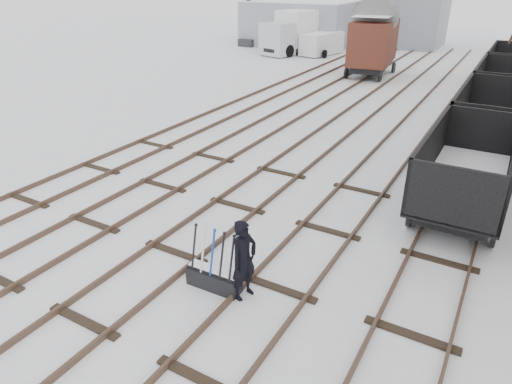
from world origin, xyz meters
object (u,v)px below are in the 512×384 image
freight_wagon_a (465,181)px  box_van_wagon (374,40)px  lorry (299,31)px  worker (244,260)px  panel_van (322,43)px  ground_frame (214,277)px  crane (250,24)px

freight_wagon_a → box_van_wagon: (-8.43, 18.15, 1.43)m
box_van_wagon → lorry: 11.02m
worker → lorry: size_ratio=0.23×
worker → panel_van: worker is taller
ground_frame → lorry: lorry is taller
box_van_wagon → panel_van: box_van_wagon is taller
freight_wagon_a → lorry: lorry is taller
box_van_wagon → lorry: size_ratio=0.68×
panel_van → crane: bearing=-178.8°
panel_van → crane: size_ratio=0.58×
lorry → crane: size_ratio=1.04×
box_van_wagon → freight_wagon_a: bearing=-71.9°
freight_wagon_a → ground_frame: bearing=-121.6°
worker → crane: (-19.43, 33.10, 1.12)m
lorry → freight_wagon_a: bearing=-41.1°
freight_wagon_a → lorry: bearing=124.6°
ground_frame → box_van_wagon: box_van_wagon is taller
ground_frame → crane: 38.14m
ground_frame → panel_van: (-10.48, 31.60, 0.69)m
lorry → panel_van: 2.53m
freight_wagon_a → box_van_wagon: 20.06m
lorry → ground_frame: bearing=-53.8°
freight_wagon_a → panel_van: 28.69m
panel_van → crane: crane is taller
crane → worker: bearing=-56.5°
box_van_wagon → panel_van: bearing=127.9°
box_van_wagon → panel_van: (-6.37, 6.43, -1.39)m
worker → panel_van: 33.44m
freight_wagon_a → crane: (-23.00, 26.18, 1.14)m
ground_frame → box_van_wagon: (-4.11, 25.17, 2.07)m
worker → freight_wagon_a: (3.57, 6.92, -0.03)m
freight_wagon_a → panel_van: size_ratio=1.31×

